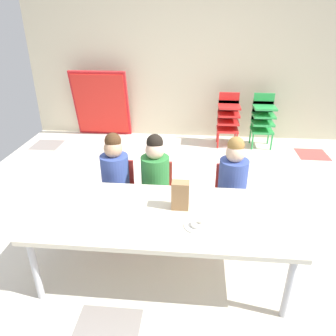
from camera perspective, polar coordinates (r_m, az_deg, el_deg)
ground_plane at (r=3.30m, az=2.84°, el=-9.10°), size 5.25×5.01×0.02m
back_wall at (r=5.24m, az=4.61°, el=19.67°), size 5.25×0.10×2.63m
craft_table at (r=2.42m, az=-0.86°, el=-8.80°), size 1.89×0.84×0.55m
seated_child_near_camera at (r=3.03m, az=-9.38°, el=-0.45°), size 0.32×0.32×0.92m
seated_child_middle_seat at (r=2.96m, az=-2.27°, el=-0.75°), size 0.32×0.32×0.92m
seated_child_far_right at (r=2.96m, az=11.48°, el=-1.31°), size 0.34×0.34×0.92m
kid_chair_red_stack at (r=5.02m, az=10.66°, el=9.01°), size 0.32×0.30×0.80m
kid_chair_green_stack at (r=5.10m, az=16.52°, el=8.64°), size 0.32×0.30×0.80m
folded_activity_table at (r=5.41m, az=-11.80°, el=11.05°), size 0.90×0.29×1.09m
paper_bag_brown at (r=2.40m, az=2.20°, el=-4.86°), size 0.13×0.09×0.22m
paper_plate_near_edge at (r=2.27m, az=5.20°, el=-10.23°), size 0.18×0.18×0.01m
donut_powdered_on_plate at (r=2.26m, az=5.22°, el=-9.87°), size 0.10×0.10×0.03m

